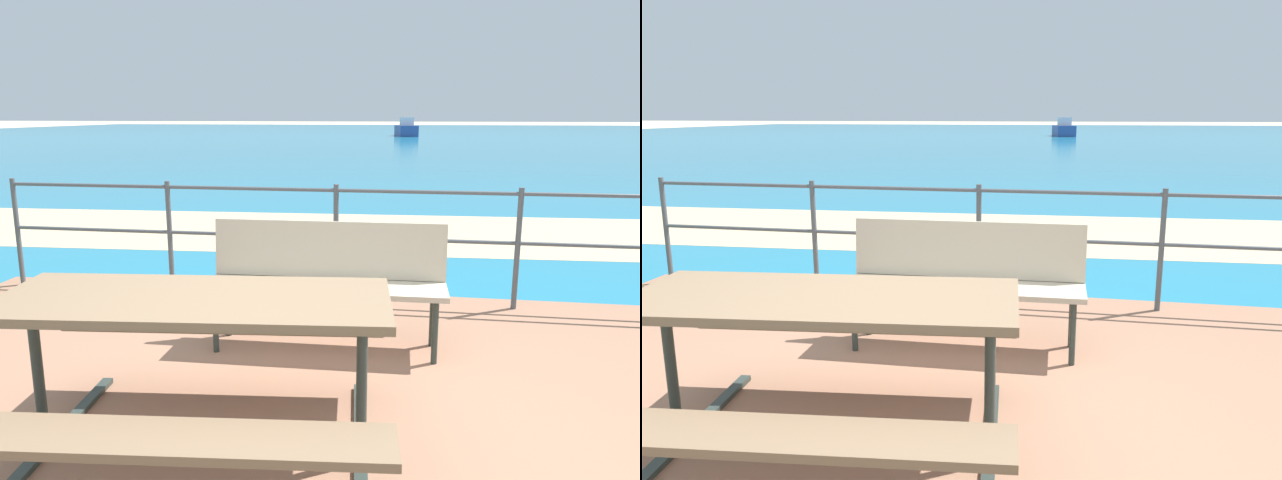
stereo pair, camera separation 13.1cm
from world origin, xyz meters
TOP-DOWN VIEW (x-y plane):
  - ground_plane at (0.00, 0.00)m, footprint 240.00×240.00m
  - patio_paving at (0.00, 0.00)m, footprint 6.40×5.20m
  - sea_water at (0.00, 40.00)m, footprint 90.00×90.00m
  - beach_strip at (0.00, 5.63)m, footprint 54.07×5.45m
  - picnic_table at (-0.32, -0.07)m, footprint 1.87×1.61m
  - park_bench at (0.07, 1.37)m, footprint 1.61×0.45m
  - railing_fence at (0.00, 2.36)m, footprint 5.94×0.04m
  - boat_mid at (0.08, 41.76)m, footprint 1.81×3.79m

SIDE VIEW (x-z plane):
  - ground_plane at x=0.00m, z-range 0.00..0.00m
  - sea_water at x=0.00m, z-range 0.00..0.01m
  - beach_strip at x=0.00m, z-range 0.00..0.01m
  - patio_paving at x=0.00m, z-range 0.00..0.06m
  - boat_mid at x=0.08m, z-range -0.22..1.15m
  - park_bench at x=0.07m, z-range 0.15..1.00m
  - picnic_table at x=-0.32m, z-range 0.25..1.04m
  - railing_fence at x=0.00m, z-range 0.20..1.20m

